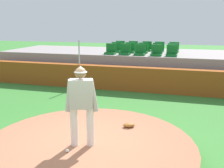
{
  "coord_description": "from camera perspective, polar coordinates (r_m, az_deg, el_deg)",
  "views": [
    {
      "loc": [
        1.94,
        -4.97,
        2.88
      ],
      "look_at": [
        0.0,
        1.98,
        1.15
      ],
      "focal_mm": 41.62,
      "sensor_mm": 36.0,
      "label": 1
    }
  ],
  "objects": [
    {
      "name": "baseball",
      "position": [
        5.62,
        -9.81,
        -14.22
      ],
      "size": [
        0.07,
        0.07,
        0.07
      ],
      "primitive_type": "sphere",
      "color": "white",
      "rests_on": "pitchers_mound"
    },
    {
      "name": "pitchers_mound",
      "position": [
        6.01,
        -5.23,
        -13.88
      ],
      "size": [
        4.79,
        4.79,
        0.25
      ],
      "primitive_type": "cylinder",
      "color": "#9E6347",
      "rests_on": "ground_plane"
    },
    {
      "name": "stadium_chair_11",
      "position": [
        13.91,
        4.61,
        7.95
      ],
      "size": [
        0.48,
        0.44,
        0.5
      ],
      "rotation": [
        0.0,
        0.0,
        3.14
      ],
      "color": "#136725",
      "rests_on": "bleacher_platform"
    },
    {
      "name": "stadium_chair_0",
      "position": [
        12.34,
        -0.31,
        7.29
      ],
      "size": [
        0.48,
        0.44,
        0.5
      ],
      "rotation": [
        0.0,
        0.0,
        3.14
      ],
      "color": "#136725",
      "rests_on": "bleacher_platform"
    },
    {
      "name": "stadium_chair_9",
      "position": [
        12.74,
        13.16,
        7.14
      ],
      "size": [
        0.48,
        0.44,
        0.5
      ],
      "rotation": [
        0.0,
        0.0,
        3.14
      ],
      "color": "#136725",
      "rests_on": "bleacher_platform"
    },
    {
      "name": "fielding_glove",
      "position": [
        6.74,
        3.73,
        -8.99
      ],
      "size": [
        0.36,
        0.31,
        0.11
      ],
      "primitive_type": "ellipsoid",
      "rotation": [
        0.0,
        0.0,
        0.46
      ],
      "color": "brown",
      "rests_on": "pitchers_mound"
    },
    {
      "name": "stadium_chair_2",
      "position": [
        12.03,
        6.15,
        7.05
      ],
      "size": [
        0.48,
        0.44,
        0.5
      ],
      "rotation": [
        0.0,
        0.0,
        3.14
      ],
      "color": "#136725",
      "rests_on": "bleacher_platform"
    },
    {
      "name": "stadium_chair_8",
      "position": [
        12.83,
        9.99,
        7.33
      ],
      "size": [
        0.48,
        0.44,
        0.5
      ],
      "rotation": [
        0.0,
        0.0,
        3.14
      ],
      "color": "#136725",
      "rests_on": "bleacher_platform"
    },
    {
      "name": "stadium_chair_6",
      "position": [
        12.99,
        3.93,
        7.57
      ],
      "size": [
        0.48,
        0.44,
        0.5
      ],
      "rotation": [
        0.0,
        0.0,
        3.14
      ],
      "color": "#136725",
      "rests_on": "bleacher_platform"
    },
    {
      "name": "stadium_chair_5",
      "position": [
        13.17,
        0.89,
        7.68
      ],
      "size": [
        0.48,
        0.44,
        0.5
      ],
      "rotation": [
        0.0,
        0.0,
        3.14
      ],
      "color": "#136725",
      "rests_on": "bleacher_platform"
    },
    {
      "name": "stadium_chair_3",
      "position": [
        11.92,
        9.72,
        6.88
      ],
      "size": [
        0.48,
        0.44,
        0.5
      ],
      "rotation": [
        0.0,
        0.0,
        3.14
      ],
      "color": "#136725",
      "rests_on": "bleacher_platform"
    },
    {
      "name": "stadium_chair_14",
      "position": [
        13.64,
        13.45,
        7.52
      ],
      "size": [
        0.48,
        0.44,
        0.5
      ],
      "rotation": [
        0.0,
        0.0,
        3.14
      ],
      "color": "#136725",
      "rests_on": "bleacher_platform"
    },
    {
      "name": "stadium_chair_12",
      "position": [
        13.81,
        7.64,
        7.84
      ],
      "size": [
        0.48,
        0.44,
        0.5
      ],
      "rotation": [
        0.0,
        0.0,
        3.14
      ],
      "color": "#136725",
      "rests_on": "bleacher_platform"
    },
    {
      "name": "pitcher",
      "position": [
        5.51,
        -6.74,
        -3.61
      ],
      "size": [
        0.71,
        0.38,
        1.76
      ],
      "rotation": [
        0.0,
        0.0,
        0.29
      ],
      "color": "white",
      "rests_on": "pitchers_mound"
    },
    {
      "name": "stadium_chair_4",
      "position": [
        11.87,
        13.0,
        6.7
      ],
      "size": [
        0.48,
        0.44,
        0.5
      ],
      "rotation": [
        0.0,
        0.0,
        3.14
      ],
      "color": "#136725",
      "rests_on": "bleacher_platform"
    },
    {
      "name": "stadium_chair_7",
      "position": [
        12.89,
        6.79,
        7.46
      ],
      "size": [
        0.48,
        0.44,
        0.5
      ],
      "rotation": [
        0.0,
        0.0,
        3.14
      ],
      "color": "#136725",
      "rests_on": "bleacher_platform"
    },
    {
      "name": "brick_barrier",
      "position": [
        11.05,
        5.12,
        1.09
      ],
      "size": [
        15.97,
        0.4,
        1.03
      ],
      "primitive_type": "cube",
      "color": "#914517",
      "rests_on": "ground_plane"
    },
    {
      "name": "stadium_chair_13",
      "position": [
        13.7,
        10.36,
        7.69
      ],
      "size": [
        0.48,
        0.44,
        0.5
      ],
      "rotation": [
        0.0,
        0.0,
        3.14
      ],
      "color": "#136725",
      "rests_on": "bleacher_platform"
    },
    {
      "name": "stadium_chair_1",
      "position": [
        12.14,
        2.9,
        7.17
      ],
      "size": [
        0.48,
        0.44,
        0.5
      ],
      "rotation": [
        0.0,
        0.0,
        3.14
      ],
      "color": "#136725",
      "rests_on": "bleacher_platform"
    },
    {
      "name": "stadium_chair_10",
      "position": [
        14.03,
        1.74,
        8.03
      ],
      "size": [
        0.48,
        0.44,
        0.5
      ],
      "rotation": [
        0.0,
        0.0,
        3.14
      ],
      "color": "#136725",
      "rests_on": "bleacher_platform"
    },
    {
      "name": "bleacher_platform",
      "position": [
        13.56,
        7.18,
        4.12
      ],
      "size": [
        14.5,
        3.95,
        1.39
      ],
      "primitive_type": "cube",
      "color": "gray",
      "rests_on": "ground_plane"
    },
    {
      "name": "ground_plane",
      "position": [
        6.06,
        -5.2,
        -14.92
      ],
      "size": [
        60.0,
        60.0,
        0.0
      ],
      "primitive_type": "plane",
      "color": "#35772F"
    },
    {
      "name": "fence_post_left",
      "position": [
        11.59,
        -7.24,
        6.94
      ],
      "size": [
        0.06,
        0.06,
        1.09
      ],
      "primitive_type": "cylinder",
      "color": "silver",
      "rests_on": "brick_barrier"
    }
  ]
}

